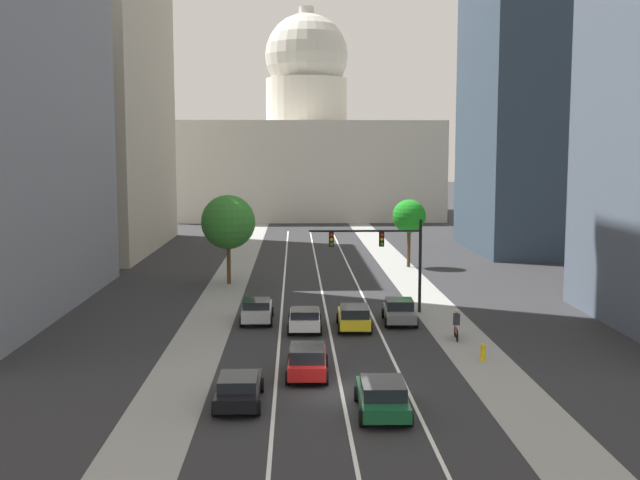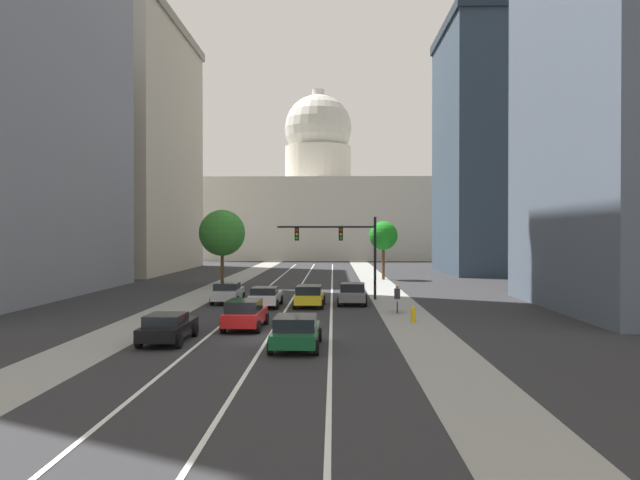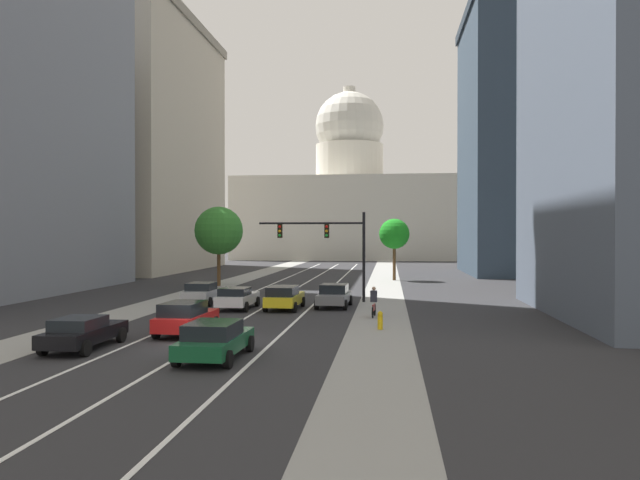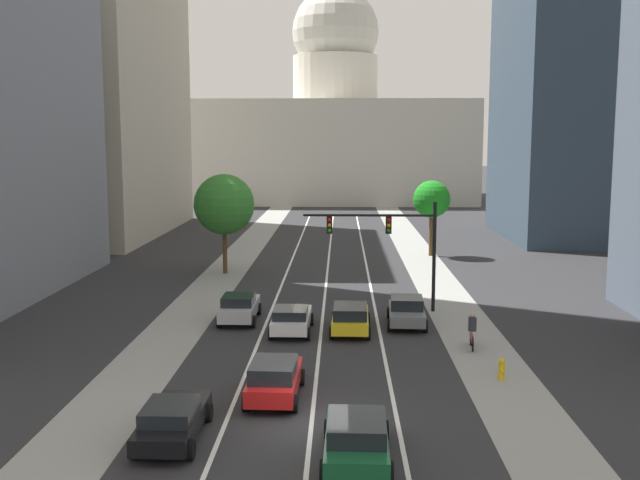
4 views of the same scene
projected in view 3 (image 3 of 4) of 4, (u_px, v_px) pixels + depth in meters
name	position (u px, v px, depth m)	size (l,w,h in m)	color
ground_plane	(315.00, 278.00, 64.96)	(400.00, 400.00, 0.00)	#2B2B2D
sidewalk_left	(236.00, 280.00, 60.85)	(3.13, 130.00, 0.01)	gray
sidewalk_right	(384.00, 282.00, 59.14)	(3.13, 130.00, 0.01)	gray
lane_stripe_left	(259.00, 290.00, 50.40)	(0.16, 90.00, 0.01)	white
lane_stripe_center	(293.00, 290.00, 50.06)	(0.16, 90.00, 0.01)	white
lane_stripe_right	(329.00, 291.00, 49.72)	(0.16, 90.00, 0.01)	white
office_tower_far_left	(126.00, 145.00, 78.85)	(19.09, 29.51, 32.75)	#B7AD99
office_tower_far_right	(541.00, 141.00, 70.94)	(17.80, 19.36, 31.41)	#334251
capitol_building	(349.00, 206.00, 120.49)	(41.82, 29.69, 34.26)	beige
car_red	(186.00, 317.00, 27.97)	(2.08, 4.38, 1.55)	red
car_white	(237.00, 298.00, 37.41)	(2.07, 4.34, 1.39)	silver
car_yellow	(284.00, 297.00, 37.20)	(2.10, 4.37, 1.49)	yellow
car_gray	(334.00, 295.00, 38.47)	(2.18, 4.10, 1.48)	slate
car_black	(83.00, 332.00, 24.40)	(1.96, 4.52, 1.33)	black
car_green	(215.00, 339.00, 22.38)	(2.16, 4.54, 1.43)	#14512D
car_silver	(203.00, 293.00, 40.07)	(2.00, 4.31, 1.48)	#B2B5BA
traffic_signal_mast	(330.00, 240.00, 41.62)	(7.43, 0.39, 6.21)	black
fire_hydrant	(380.00, 320.00, 29.38)	(0.26, 0.35, 0.91)	yellow
cyclist	(374.00, 302.00, 33.86)	(0.38, 1.70, 1.72)	black
street_tree_near_right	(394.00, 234.00, 61.02)	(3.08, 3.08, 6.27)	#51381E
street_tree_near_left	(219.00, 231.00, 54.32)	(4.35, 4.35, 7.20)	#51381E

